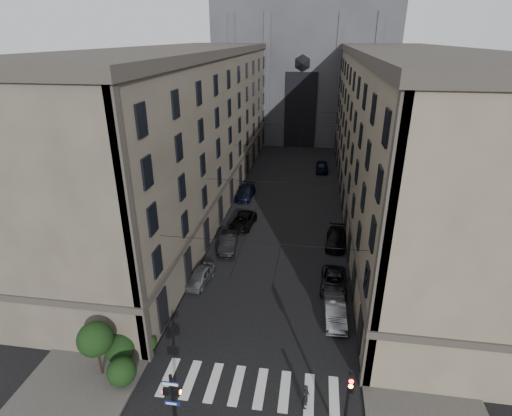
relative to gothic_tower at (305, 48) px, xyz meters
The scene contains 19 objects.
sidewalk_left 44.07m from the gothic_tower, 105.08° to the right, with size 7.00×80.00×0.15m, color #383533.
sidewalk_right 44.07m from the gothic_tower, 74.92° to the right, with size 7.00×80.00×0.15m, color #383533.
zebra_crossing 72.18m from the gothic_tower, 90.00° to the right, with size 11.00×3.20×0.01m, color beige.
building_left 42.07m from the gothic_tower, 109.04° to the right, with size 13.60×60.60×18.85m.
building_right 42.07m from the gothic_tower, 70.96° to the right, with size 13.60×60.60×18.85m.
gothic_tower is the anchor object (origin of this frame).
pedestrian_signal_left 75.15m from the gothic_tower, 92.74° to the right, with size 1.02×0.38×4.00m.
traffic_light_right 74.67m from the gothic_tower, 85.62° to the right, with size 0.34×0.50×5.20m.
shrub_cluster 72.29m from the gothic_tower, 97.11° to the right, with size 3.90×4.40×3.90m.
tram_wires 40.72m from the gothic_tower, 90.00° to the right, with size 14.00×60.00×0.43m.
car_left_near 62.09m from the gothic_tower, 95.88° to the right, with size 1.60×3.99×1.36m, color slate.
car_left_midnear 55.99m from the gothic_tower, 95.34° to the right, with size 1.64×4.70×1.55m, color black.
car_left_midfar 50.80m from the gothic_tower, 95.36° to the right, with size 2.31×5.00×1.39m, color black.
car_left_far 42.82m from the gothic_tower, 98.36° to the right, with size 2.10×5.16×1.50m, color black.
car_right_near 65.15m from the gothic_tower, 85.03° to the right, with size 1.55×4.44×1.46m, color slate.
car_right_midnear 61.10m from the gothic_tower, 84.65° to the right, with size 2.19×4.76×1.32m, color black.
car_right_midfar 53.60m from the gothic_tower, 83.33° to the right, with size 1.98×4.88×1.42m, color black.
car_right_far 31.35m from the gothic_tower, 80.23° to the right, with size 1.87×4.64×1.58m, color black.
pedestrian 72.99m from the gothic_tower, 87.14° to the right, with size 0.61×0.40×1.67m, color black.
Camera 1 is at (3.22, -13.12, 20.15)m, focal length 28.00 mm.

